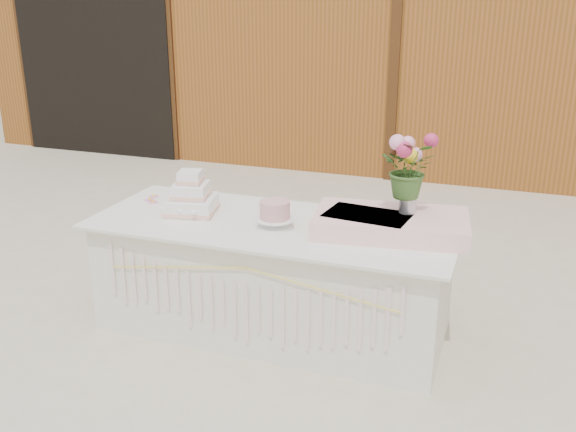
{
  "coord_description": "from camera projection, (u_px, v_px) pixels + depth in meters",
  "views": [
    {
      "loc": [
        1.44,
        -3.68,
        2.19
      ],
      "look_at": [
        0.0,
        0.3,
        0.72
      ],
      "focal_mm": 40.0,
      "sensor_mm": 36.0,
      "label": 1
    }
  ],
  "objects": [
    {
      "name": "loose_flowers",
      "position": [
        148.0,
        200.0,
        4.64
      ],
      "size": [
        0.2,
        0.37,
        0.02
      ],
      "primitive_type": null,
      "rotation": [
        0.0,
        0.0,
        0.18
      ],
      "color": "pink",
      "rests_on": "cake_table"
    },
    {
      "name": "barn",
      "position": [
        421.0,
        31.0,
        9.23
      ],
      "size": [
        12.6,
        4.6,
        3.3
      ],
      "color": "brown",
      "rests_on": "ground"
    },
    {
      "name": "wedding_cake",
      "position": [
        191.0,
        198.0,
        4.37
      ],
      "size": [
        0.39,
        0.39,
        0.29
      ],
      "rotation": [
        0.0,
        0.0,
        0.23
      ],
      "color": "white",
      "rests_on": "cake_table"
    },
    {
      "name": "pink_cake_stand",
      "position": [
        275.0,
        213.0,
        4.08
      ],
      "size": [
        0.25,
        0.25,
        0.18
      ],
      "color": "white",
      "rests_on": "cake_table"
    },
    {
      "name": "satin_runner",
      "position": [
        391.0,
        224.0,
        4.01
      ],
      "size": [
        1.01,
        0.67,
        0.12
      ],
      "primitive_type": "cube",
      "rotation": [
        0.0,
        0.0,
        0.13
      ],
      "color": "#FFCDCD",
      "rests_on": "cake_table"
    },
    {
      "name": "flower_vase",
      "position": [
        408.0,
        201.0,
        4.01
      ],
      "size": [
        0.11,
        0.11,
        0.15
      ],
      "primitive_type": "cylinder",
      "color": "#BABABF",
      "rests_on": "satin_runner"
    },
    {
      "name": "cake_table",
      "position": [
        273.0,
        277.0,
        4.32
      ],
      "size": [
        2.4,
        1.0,
        0.77
      ],
      "color": "silver",
      "rests_on": "ground"
    },
    {
      "name": "bouquet",
      "position": [
        410.0,
        161.0,
        3.92
      ],
      "size": [
        0.34,
        0.3,
        0.37
      ],
      "primitive_type": "imported",
      "rotation": [
        0.0,
        0.0,
        0.04
      ],
      "color": "#3A6026",
      "rests_on": "flower_vase"
    },
    {
      "name": "ground",
      "position": [
        273.0,
        327.0,
        4.45
      ],
      "size": [
        80.0,
        80.0,
        0.0
      ],
      "primitive_type": "plane",
      "color": "beige",
      "rests_on": "ground"
    }
  ]
}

